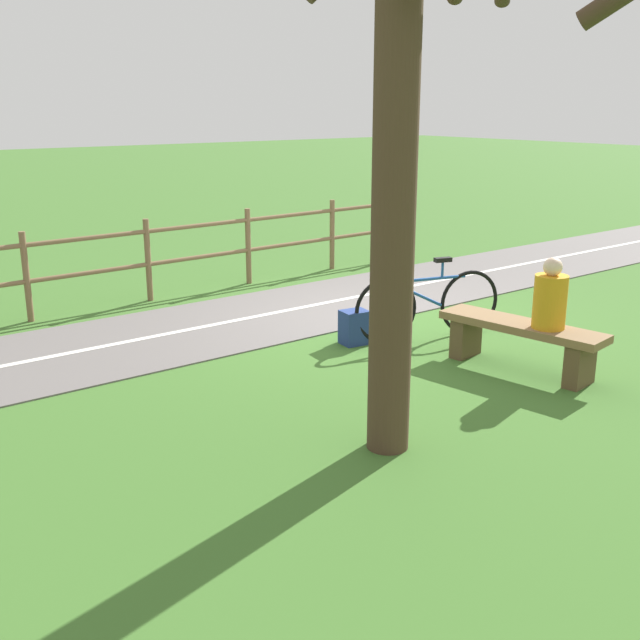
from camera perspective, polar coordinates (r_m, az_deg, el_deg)
ground_plane at (r=9.68m, az=4.01°, el=0.23°), size 80.00×80.00×0.00m
paved_path at (r=8.54m, az=-20.71°, el=-2.90°), size 2.60×36.02×0.02m
path_centre_line at (r=8.54m, az=-20.72°, el=-2.84°), size 0.45×32.00×0.00m
bench at (r=7.93m, az=14.81°, el=-1.26°), size 1.76×0.69×0.50m
person_seated at (r=7.68m, az=16.87°, el=1.57°), size 0.37×0.37×0.70m
bicycle at (r=8.78m, az=8.14°, el=1.15°), size 0.56×1.77×0.93m
backpack at (r=8.55m, az=2.56°, el=-0.55°), size 0.31×0.32×0.39m
fence_roadside at (r=10.59m, az=-12.79°, el=4.91°), size 0.50×9.90×1.12m
tree_near_bench at (r=5.55m, az=5.93°, el=10.20°), size 1.70×1.62×4.47m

